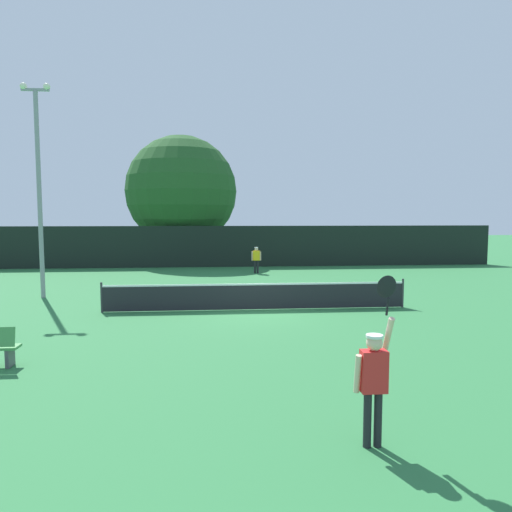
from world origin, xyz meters
TOP-DOWN VIEW (x-y plane):
  - ground_plane at (0.00, 0.00)m, footprint 120.00×120.00m
  - tennis_net at (0.00, 0.00)m, footprint 11.01×0.08m
  - perimeter_fence at (0.00, 14.32)m, footprint 34.67×0.12m
  - player_serving at (0.84, -10.24)m, footprint 0.67×0.40m
  - player_receiving at (0.93, 10.70)m, footprint 0.57×0.23m
  - tennis_ball at (0.94, 2.37)m, footprint 0.07×0.07m
  - light_pole at (-8.62, 3.30)m, footprint 1.18×0.28m
  - large_tree at (-3.89, 18.01)m, footprint 7.99×7.99m
  - parked_car_near at (-7.85, 19.75)m, footprint 1.93×4.21m
  - parked_car_mid at (6.77, 19.63)m, footprint 2.06×4.27m

SIDE VIEW (x-z plane):
  - ground_plane at x=0.00m, z-range 0.00..0.00m
  - tennis_ball at x=0.94m, z-range 0.00..0.07m
  - tennis_net at x=0.00m, z-range -0.02..1.05m
  - parked_car_near at x=-7.85m, z-range -0.07..1.62m
  - parked_car_mid at x=6.77m, z-range -0.07..1.62m
  - player_receiving at x=0.93m, z-range 0.16..1.71m
  - player_serving at x=0.84m, z-range -0.15..2.39m
  - perimeter_fence at x=0.00m, z-range 0.00..2.71m
  - light_pole at x=-8.62m, z-range 0.57..9.27m
  - large_tree at x=-3.89m, z-range 0.57..9.70m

